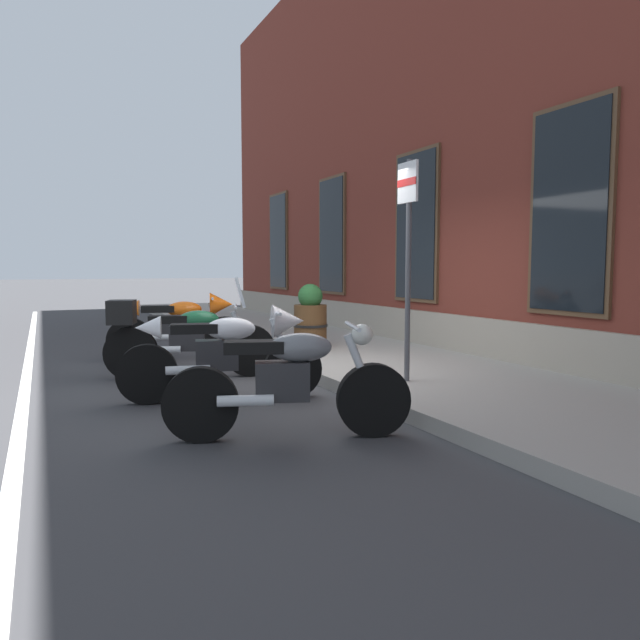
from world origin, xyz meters
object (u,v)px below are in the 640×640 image
motorcycle_orange_sport (183,324)px  motorcycle_grey_naked (291,382)px  motorcycle_white_sport (230,349)px  parking_sign (408,239)px  barrel_planter (310,318)px  motorcycle_green_touring (182,336)px

motorcycle_orange_sport → motorcycle_grey_naked: bearing=-1.0°
motorcycle_white_sport → parking_sign: parking_sign is taller
motorcycle_white_sport → barrel_planter: 3.41m
motorcycle_orange_sport → parking_sign: bearing=27.7°
motorcycle_green_touring → motorcycle_grey_naked: (3.11, 0.22, -0.06)m
motorcycle_white_sport → motorcycle_grey_naked: 1.61m
motorcycle_grey_naked → barrel_planter: (-4.27, 2.10, 0.12)m
motorcycle_orange_sport → motorcycle_grey_naked: (4.48, -0.08, -0.09)m
motorcycle_green_touring → parking_sign: size_ratio=0.86×
barrel_planter → parking_sign: bearing=-4.4°
motorcycle_grey_naked → parking_sign: size_ratio=0.81×
motorcycle_orange_sport → motorcycle_white_sport: (2.87, -0.12, -0.01)m
motorcycle_green_touring → parking_sign: 3.13m
motorcycle_white_sport → motorcycle_grey_naked: size_ratio=1.08×
motorcycle_orange_sport → motorcycle_green_touring: (1.37, -0.30, -0.02)m
motorcycle_grey_naked → barrel_planter: 4.76m
motorcycle_white_sport → parking_sign: 2.28m
motorcycle_orange_sport → motorcycle_green_touring: motorcycle_green_touring is taller
parking_sign → motorcycle_white_sport: bearing=-105.3°
motorcycle_grey_naked → barrel_planter: bearing=153.9°
motorcycle_grey_naked → parking_sign: (-1.09, 1.85, 1.25)m
parking_sign → barrel_planter: 3.38m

